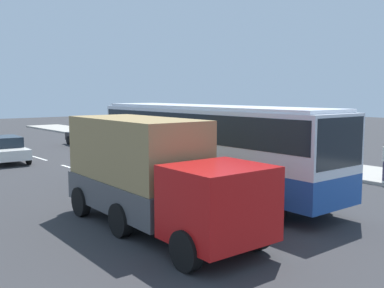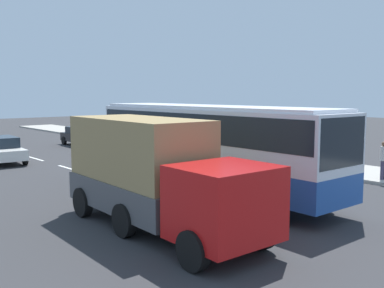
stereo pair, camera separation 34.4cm
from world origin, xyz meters
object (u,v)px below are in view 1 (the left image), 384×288
object	(u,v)px
coach_bus	(207,139)
car_white_minivan	(4,149)
car_yellow_taxi	(148,148)
car_black_sedan	(86,135)
cargo_truck	(151,172)

from	to	relation	value
coach_bus	car_white_minivan	size ratio (longest dim) A/B	2.71
car_white_minivan	car_yellow_taxi	bearing A→B (deg)	58.85
coach_bus	car_yellow_taxi	world-z (taller)	coach_bus
car_black_sedan	car_white_minivan	world-z (taller)	car_white_minivan
car_black_sedan	car_yellow_taxi	size ratio (longest dim) A/B	1.05
car_black_sedan	car_yellow_taxi	xyz separation A→B (m)	(9.66, -0.68, 0.02)
car_black_sedan	car_white_minivan	bearing A→B (deg)	-55.67
cargo_truck	coach_bus	bearing A→B (deg)	121.35
coach_bus	car_yellow_taxi	bearing A→B (deg)	162.21
coach_bus	car_black_sedan	size ratio (longest dim) A/B	2.83
coach_bus	car_black_sedan	world-z (taller)	coach_bus
coach_bus	cargo_truck	distance (m)	5.11
cargo_truck	car_yellow_taxi	bearing A→B (deg)	148.37
coach_bus	car_white_minivan	distance (m)	14.18
coach_bus	car_white_minivan	world-z (taller)	coach_bus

